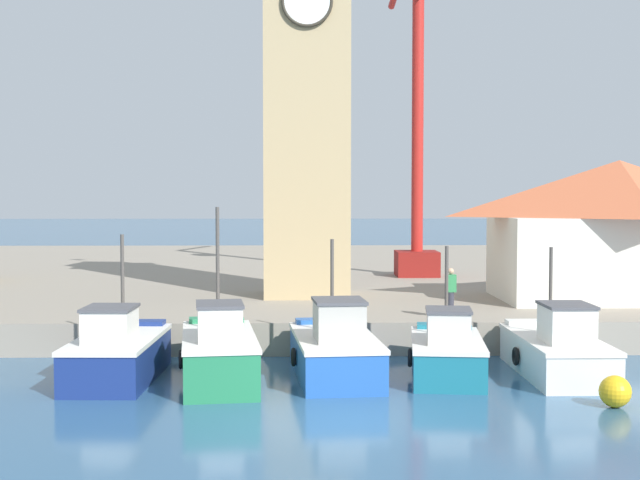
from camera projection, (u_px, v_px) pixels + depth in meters
ground_plane at (348, 424)px, 19.53m from camera, size 300.00×300.00×0.00m
quay_wharf at (320, 278)px, 47.45m from camera, size 120.00×40.00×1.04m
fishing_boat_far_left at (118, 353)px, 24.01m from camera, size 2.25×4.93×3.91m
fishing_boat_left_outer at (219, 353)px, 23.74m from camera, size 2.53×5.29×4.67m
fishing_boat_left_inner at (335, 350)px, 24.35m from camera, size 2.57×5.27×3.76m
fishing_boat_mid_left at (447, 353)px, 24.32m from camera, size 2.39×4.42×3.58m
fishing_boat_center at (557, 350)px, 24.61m from camera, size 2.16×5.22×3.52m
clock_tower at (307, 87)px, 34.37m from camera, size 3.75×3.75×17.03m
warehouse_right at (618, 228)px, 33.35m from camera, size 9.26×5.50×5.23m
port_crane_near at (417, 139)px, 42.67m from camera, size 2.00×9.60×17.07m
mooring_buoy at (615, 391)px, 20.98m from camera, size 0.76×0.76×0.76m
dock_worker_near_tower at (451, 292)px, 28.41m from camera, size 0.34×0.22×1.62m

